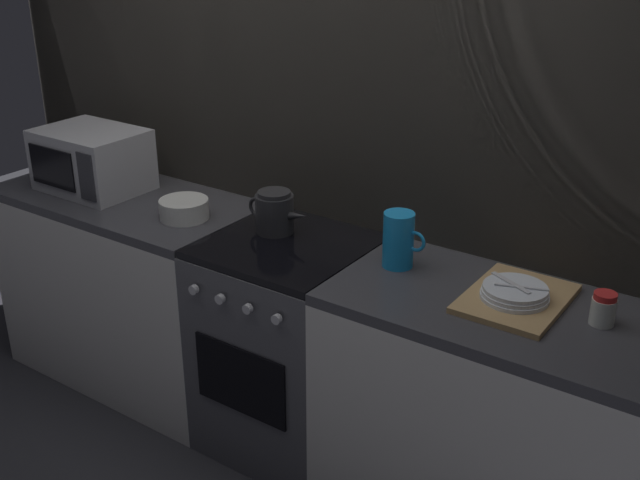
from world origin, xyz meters
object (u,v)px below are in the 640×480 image
(kettle, at_px, (275,212))
(mixing_bowl, at_px, (184,209))
(dish_pile, at_px, (516,296))
(spice_jar, at_px, (603,309))
(microwave, at_px, (92,160))
(pitcher, at_px, (399,240))
(stove_unit, at_px, (289,346))

(kettle, bearing_deg, mixing_bowl, -165.57)
(kettle, bearing_deg, dish_pile, -1.28)
(spice_jar, bearing_deg, microwave, -178.24)
(kettle, height_order, dish_pile, kettle)
(mixing_bowl, height_order, spice_jar, spice_jar)
(kettle, relative_size, mixing_bowl, 1.42)
(pitcher, bearing_deg, kettle, -179.75)
(stove_unit, xyz_separation_m, dish_pile, (0.89, 0.04, 0.47))
(kettle, bearing_deg, microwave, -175.82)
(microwave, bearing_deg, pitcher, 2.76)
(stove_unit, bearing_deg, dish_pile, 2.67)
(microwave, distance_m, dish_pile, 1.96)
(mixing_bowl, relative_size, spice_jar, 1.90)
(kettle, distance_m, mixing_bowl, 0.40)
(stove_unit, height_order, dish_pile, dish_pile)
(mixing_bowl, bearing_deg, dish_pile, 3.23)
(stove_unit, bearing_deg, microwave, -179.63)
(stove_unit, xyz_separation_m, spice_jar, (1.16, 0.06, 0.50))
(stove_unit, height_order, spice_jar, spice_jar)
(mixing_bowl, relative_size, pitcher, 1.00)
(mixing_bowl, relative_size, dish_pile, 0.50)
(microwave, bearing_deg, mixing_bowl, -2.92)
(stove_unit, relative_size, kettle, 3.16)
(stove_unit, bearing_deg, kettle, 149.02)
(stove_unit, bearing_deg, spice_jar, 3.04)
(pitcher, bearing_deg, microwave, -177.24)
(stove_unit, xyz_separation_m, mixing_bowl, (-0.50, -0.04, 0.49))
(kettle, distance_m, dish_pile, 1.00)
(mixing_bowl, bearing_deg, stove_unit, 4.21)
(dish_pile, bearing_deg, kettle, 178.72)
(spice_jar, bearing_deg, stove_unit, -176.96)
(mixing_bowl, bearing_deg, spice_jar, 3.39)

